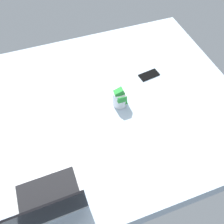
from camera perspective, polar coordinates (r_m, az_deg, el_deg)
The scene contains 4 objects.
bed_mattress at distance 154.90cm, azimuth -3.15°, elevation -0.22°, with size 180.00×140.00×18.00cm, color silver.
laptop at distance 120.17cm, azimuth -15.10°, elevation -19.93°, with size 33.52×23.75×23.00cm.
snack_cup at distance 143.05cm, azimuth 1.99°, elevation 3.46°, with size 9.57×9.92×14.25cm.
cell_phone at distance 166.01cm, azimuth 9.00°, elevation 8.90°, with size 6.80×14.00×0.80cm, color black.
Camera 1 is at (22.09, 87.55, 134.87)cm, focal length 37.53 mm.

